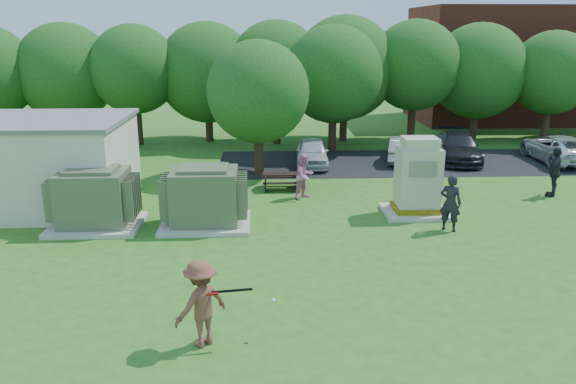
{
  "coord_description": "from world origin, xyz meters",
  "views": [
    {
      "loc": [
        -0.81,
        -13.8,
        6.5
      ],
      "look_at": [
        0.0,
        4.0,
        1.3
      ],
      "focal_mm": 35.0,
      "sensor_mm": 36.0,
      "label": 1
    }
  ],
  "objects_px": {
    "picnic_table": "(282,179)",
    "car_silver_b": "(558,148)",
    "generator_cabinet": "(418,181)",
    "car_white": "(312,152)",
    "person_at_picnic": "(305,176)",
    "person_walking_right": "(555,172)",
    "transformer_left": "(94,200)",
    "person_by_generator": "(450,203)",
    "car_silver_a": "(403,149)",
    "car_dark": "(458,147)",
    "batter": "(201,303)",
    "transformer_right": "(205,198)"
  },
  "relations": [
    {
      "from": "picnic_table",
      "to": "car_dark",
      "type": "bearing_deg",
      "value": 28.15
    },
    {
      "from": "transformer_left",
      "to": "car_white",
      "type": "distance_m",
      "value": 11.85
    },
    {
      "from": "generator_cabinet",
      "to": "person_walking_right",
      "type": "distance_m",
      "value": 6.44
    },
    {
      "from": "person_by_generator",
      "to": "car_dark",
      "type": "height_order",
      "value": "person_by_generator"
    },
    {
      "from": "transformer_right",
      "to": "batter",
      "type": "height_order",
      "value": "transformer_right"
    },
    {
      "from": "transformer_right",
      "to": "car_silver_a",
      "type": "xyz_separation_m",
      "value": [
        9.11,
        9.33,
        -0.33
      ]
    },
    {
      "from": "transformer_left",
      "to": "person_at_picnic",
      "type": "bearing_deg",
      "value": 22.75
    },
    {
      "from": "generator_cabinet",
      "to": "person_walking_right",
      "type": "height_order",
      "value": "generator_cabinet"
    },
    {
      "from": "transformer_right",
      "to": "car_silver_b",
      "type": "relative_size",
      "value": 0.61
    },
    {
      "from": "person_by_generator",
      "to": "person_at_picnic",
      "type": "xyz_separation_m",
      "value": [
        -4.54,
        3.95,
        -0.06
      ]
    },
    {
      "from": "car_silver_a",
      "to": "transformer_right",
      "type": "bearing_deg",
      "value": 61.01
    },
    {
      "from": "car_silver_b",
      "to": "car_dark",
      "type": "bearing_deg",
      "value": -3.74
    },
    {
      "from": "person_at_picnic",
      "to": "car_silver_b",
      "type": "bearing_deg",
      "value": -19.44
    },
    {
      "from": "person_at_picnic",
      "to": "car_silver_a",
      "type": "relative_size",
      "value": 0.47
    },
    {
      "from": "picnic_table",
      "to": "person_at_picnic",
      "type": "xyz_separation_m",
      "value": [
        0.86,
        -1.34,
        0.48
      ]
    },
    {
      "from": "car_silver_b",
      "to": "transformer_left",
      "type": "bearing_deg",
      "value": 24.64
    },
    {
      "from": "transformer_right",
      "to": "car_white",
      "type": "height_order",
      "value": "transformer_right"
    },
    {
      "from": "picnic_table",
      "to": "car_dark",
      "type": "distance_m",
      "value": 10.38
    },
    {
      "from": "car_white",
      "to": "car_dark",
      "type": "height_order",
      "value": "car_dark"
    },
    {
      "from": "person_walking_right",
      "to": "person_by_generator",
      "type": "bearing_deg",
      "value": -21.76
    },
    {
      "from": "transformer_right",
      "to": "car_silver_a",
      "type": "relative_size",
      "value": 0.78
    },
    {
      "from": "person_walking_right",
      "to": "car_white",
      "type": "bearing_deg",
      "value": -88.34
    },
    {
      "from": "car_white",
      "to": "person_walking_right",
      "type": "bearing_deg",
      "value": -27.94
    },
    {
      "from": "transformer_left",
      "to": "generator_cabinet",
      "type": "bearing_deg",
      "value": 4.44
    },
    {
      "from": "generator_cabinet",
      "to": "car_silver_a",
      "type": "xyz_separation_m",
      "value": [
        1.59,
        8.46,
        -0.6
      ]
    },
    {
      "from": "batter",
      "to": "person_by_generator",
      "type": "xyz_separation_m",
      "value": [
        7.51,
        6.72,
        0.0
      ]
    },
    {
      "from": "person_walking_right",
      "to": "car_silver_b",
      "type": "bearing_deg",
      "value": -175.03
    },
    {
      "from": "generator_cabinet",
      "to": "person_by_generator",
      "type": "height_order",
      "value": "generator_cabinet"
    },
    {
      "from": "generator_cabinet",
      "to": "car_silver_a",
      "type": "distance_m",
      "value": 8.63
    },
    {
      "from": "transformer_right",
      "to": "car_dark",
      "type": "distance_m",
      "value": 15.12
    },
    {
      "from": "car_white",
      "to": "car_dark",
      "type": "distance_m",
      "value": 7.53
    },
    {
      "from": "person_walking_right",
      "to": "car_silver_a",
      "type": "bearing_deg",
      "value": -111.33
    },
    {
      "from": "transformer_left",
      "to": "generator_cabinet",
      "type": "distance_m",
      "value": 11.25
    },
    {
      "from": "generator_cabinet",
      "to": "car_white",
      "type": "height_order",
      "value": "generator_cabinet"
    },
    {
      "from": "person_walking_right",
      "to": "car_silver_b",
      "type": "height_order",
      "value": "person_walking_right"
    },
    {
      "from": "generator_cabinet",
      "to": "car_white",
      "type": "distance_m",
      "value": 8.39
    },
    {
      "from": "batter",
      "to": "car_dark",
      "type": "height_order",
      "value": "batter"
    },
    {
      "from": "transformer_left",
      "to": "car_silver_a",
      "type": "bearing_deg",
      "value": 36.08
    },
    {
      "from": "batter",
      "to": "car_white",
      "type": "xyz_separation_m",
      "value": [
        3.76,
        16.24,
        -0.31
      ]
    },
    {
      "from": "car_silver_a",
      "to": "batter",
      "type": "bearing_deg",
      "value": 78.77
    },
    {
      "from": "picnic_table",
      "to": "transformer_right",
      "type": "bearing_deg",
      "value": -122.07
    },
    {
      "from": "person_at_picnic",
      "to": "person_walking_right",
      "type": "relative_size",
      "value": 0.9
    },
    {
      "from": "person_at_picnic",
      "to": "batter",
      "type": "bearing_deg",
      "value": -148.63
    },
    {
      "from": "generator_cabinet",
      "to": "person_by_generator",
      "type": "distance_m",
      "value": 1.88
    },
    {
      "from": "picnic_table",
      "to": "car_silver_b",
      "type": "distance_m",
      "value": 14.8
    },
    {
      "from": "person_by_generator",
      "to": "picnic_table",
      "type": "bearing_deg",
      "value": -12.98
    },
    {
      "from": "transformer_left",
      "to": "car_silver_a",
      "type": "height_order",
      "value": "transformer_left"
    },
    {
      "from": "person_walking_right",
      "to": "car_silver_a",
      "type": "height_order",
      "value": "person_walking_right"
    },
    {
      "from": "generator_cabinet",
      "to": "car_dark",
      "type": "distance_m",
      "value": 9.53
    },
    {
      "from": "person_by_generator",
      "to": "car_white",
      "type": "height_order",
      "value": "person_by_generator"
    }
  ]
}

